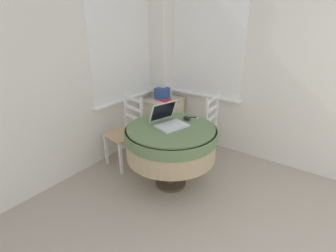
% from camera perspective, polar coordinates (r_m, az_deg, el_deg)
% --- Properties ---
extents(corner_room_shell, '(4.45, 5.25, 2.55)m').
position_cam_1_polar(corner_room_shell, '(2.96, 6.82, 11.12)').
color(corner_room_shell, white).
rests_on(corner_room_shell, ground_plane).
extents(round_dining_table, '(1.03, 1.03, 0.74)m').
position_cam_1_polar(round_dining_table, '(2.95, 0.65, -3.18)').
color(round_dining_table, '#4C3D2D').
rests_on(round_dining_table, ground_plane).
extents(laptop, '(0.41, 0.42, 0.24)m').
position_cam_1_polar(laptop, '(2.92, 0.17, 1.18)').
color(laptop, silver).
rests_on(laptop, round_dining_table).
extents(computer_mouse, '(0.06, 0.10, 0.05)m').
position_cam_1_polar(computer_mouse, '(3.08, 4.16, 1.73)').
color(computer_mouse, black).
rests_on(computer_mouse, round_dining_table).
extents(cell_phone, '(0.09, 0.13, 0.01)m').
position_cam_1_polar(cell_phone, '(3.15, 5.48, 1.81)').
color(cell_phone, '#B2B7BC').
rests_on(cell_phone, round_dining_table).
extents(dining_chair_near_back_window, '(0.47, 0.46, 0.94)m').
position_cam_1_polar(dining_chair_near_back_window, '(3.50, -9.06, -1.40)').
color(dining_chair_near_back_window, tan).
rests_on(dining_chair_near_back_window, ground_plane).
extents(dining_chair_near_right_window, '(0.42, 0.44, 0.94)m').
position_cam_1_polar(dining_chair_near_right_window, '(3.62, 7.31, -0.45)').
color(dining_chair_near_right_window, tan).
rests_on(dining_chair_near_right_window, ground_plane).
extents(corner_cabinet, '(0.54, 0.51, 0.68)m').
position_cam_1_polar(corner_cabinet, '(4.20, -1.06, 1.52)').
color(corner_cabinet, beige).
rests_on(corner_cabinet, ground_plane).
extents(storage_box, '(0.19, 0.17, 0.17)m').
position_cam_1_polar(storage_box, '(4.08, -1.29, 7.14)').
color(storage_box, '#2D4C93').
rests_on(storage_box, corner_cabinet).
extents(book_on_cabinet, '(0.15, 0.20, 0.02)m').
position_cam_1_polar(book_on_cabinet, '(4.01, -0.97, 5.81)').
color(book_on_cabinet, '#BC3338').
rests_on(book_on_cabinet, corner_cabinet).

